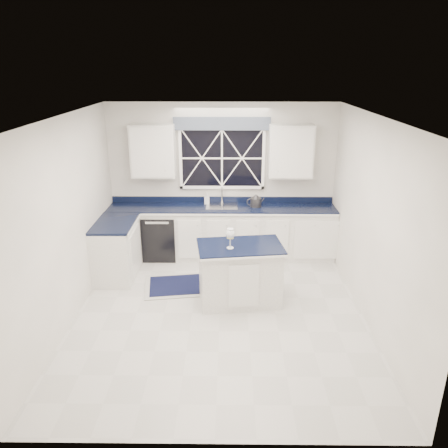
{
  "coord_description": "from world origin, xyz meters",
  "views": [
    {
      "loc": [
        0.12,
        -5.33,
        3.31
      ],
      "look_at": [
        0.06,
        0.4,
        1.19
      ],
      "focal_mm": 35.0,
      "sensor_mm": 36.0,
      "label": 1
    }
  ],
  "objects_px": {
    "faucet": "(222,195)",
    "kettle": "(256,201)",
    "wine_glass": "(230,235)",
    "island": "(240,273)",
    "dishwasher": "(161,235)",
    "soap_bottle": "(207,198)"
  },
  "relations": [
    {
      "from": "dishwasher",
      "to": "soap_bottle",
      "type": "height_order",
      "value": "soap_bottle"
    },
    {
      "from": "faucet",
      "to": "wine_glass",
      "type": "height_order",
      "value": "faucet"
    },
    {
      "from": "faucet",
      "to": "kettle",
      "type": "distance_m",
      "value": 0.62
    },
    {
      "from": "faucet",
      "to": "soap_bottle",
      "type": "relative_size",
      "value": 1.53
    },
    {
      "from": "wine_glass",
      "to": "soap_bottle",
      "type": "xyz_separation_m",
      "value": [
        -0.41,
        1.88,
        -0.05
      ]
    },
    {
      "from": "dishwasher",
      "to": "faucet",
      "type": "height_order",
      "value": "faucet"
    },
    {
      "from": "dishwasher",
      "to": "island",
      "type": "xyz_separation_m",
      "value": [
        1.38,
        -1.6,
        0.04
      ]
    },
    {
      "from": "island",
      "to": "dishwasher",
      "type": "bearing_deg",
      "value": 123.23
    },
    {
      "from": "faucet",
      "to": "wine_glass",
      "type": "bearing_deg",
      "value": -85.67
    },
    {
      "from": "dishwasher",
      "to": "kettle",
      "type": "relative_size",
      "value": 2.59
    },
    {
      "from": "faucet",
      "to": "wine_glass",
      "type": "distance_m",
      "value": 1.9
    },
    {
      "from": "island",
      "to": "wine_glass",
      "type": "distance_m",
      "value": 0.67
    },
    {
      "from": "kettle",
      "to": "soap_bottle",
      "type": "relative_size",
      "value": 1.61
    },
    {
      "from": "faucet",
      "to": "kettle",
      "type": "height_order",
      "value": "faucet"
    },
    {
      "from": "faucet",
      "to": "wine_glass",
      "type": "xyz_separation_m",
      "value": [
        0.14,
        -1.89,
        -0.01
      ]
    },
    {
      "from": "kettle",
      "to": "soap_bottle",
      "type": "height_order",
      "value": "kettle"
    },
    {
      "from": "dishwasher",
      "to": "wine_glass",
      "type": "relative_size",
      "value": 2.82
    },
    {
      "from": "island",
      "to": "kettle",
      "type": "height_order",
      "value": "kettle"
    },
    {
      "from": "dishwasher",
      "to": "soap_bottle",
      "type": "xyz_separation_m",
      "value": [
        0.83,
        0.18,
        0.63
      ]
    },
    {
      "from": "dishwasher",
      "to": "soap_bottle",
      "type": "distance_m",
      "value": 1.06
    },
    {
      "from": "island",
      "to": "wine_glass",
      "type": "relative_size",
      "value": 4.39
    },
    {
      "from": "soap_bottle",
      "to": "dishwasher",
      "type": "bearing_deg",
      "value": -167.65
    }
  ]
}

